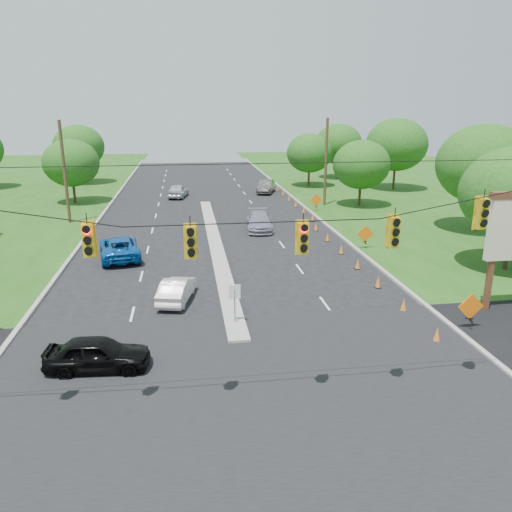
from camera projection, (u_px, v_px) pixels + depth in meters
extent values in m
plane|color=black|center=(252.00, 393.00, 18.17)|extent=(160.00, 160.00, 0.00)
cube|color=black|center=(252.00, 393.00, 18.17)|extent=(160.00, 14.00, 0.02)
cube|color=gray|center=(98.00, 222.00, 45.25)|extent=(0.25, 110.00, 0.16)
cube|color=gray|center=(314.00, 216.00, 47.99)|extent=(0.25, 110.00, 0.16)
cube|color=gray|center=(215.00, 244.00, 38.09)|extent=(1.00, 34.00, 0.18)
cylinder|color=gray|center=(235.00, 308.00, 23.60)|extent=(0.06, 0.06, 1.80)
cube|color=white|center=(235.00, 292.00, 23.37)|extent=(0.55, 0.04, 0.70)
cylinder|color=black|center=(256.00, 210.00, 15.22)|extent=(24.00, 0.04, 0.04)
cube|color=yellow|center=(89.00, 240.00, 14.76)|extent=(0.34, 0.24, 1.00)
cube|color=yellow|center=(191.00, 242.00, 15.22)|extent=(0.34, 0.24, 1.00)
cube|color=yellow|center=(303.00, 238.00, 15.69)|extent=(0.34, 0.24, 1.00)
cube|color=yellow|center=(394.00, 232.00, 16.07)|extent=(0.34, 0.24, 1.00)
cube|color=yellow|center=(482.00, 214.00, 16.33)|extent=(0.34, 0.24, 1.00)
cylinder|color=#422D1C|center=(65.00, 173.00, 43.64)|extent=(0.28, 0.28, 9.00)
cylinder|color=#422D1C|center=(326.00, 163.00, 51.77)|extent=(0.28, 0.28, 9.00)
cube|color=#59331E|center=(491.00, 270.00, 24.98)|extent=(0.25, 0.25, 4.40)
cone|color=orange|center=(437.00, 334.00, 22.09)|extent=(0.32, 0.32, 0.70)
cone|color=orange|center=(404.00, 305.00, 25.41)|extent=(0.32, 0.32, 0.70)
cone|color=orange|center=(378.00, 282.00, 28.73)|extent=(0.32, 0.32, 0.70)
cone|color=orange|center=(358.00, 264.00, 32.05)|extent=(0.32, 0.32, 0.70)
cone|color=orange|center=(341.00, 249.00, 35.37)|extent=(0.32, 0.32, 0.70)
cone|color=orange|center=(328.00, 237.00, 38.69)|extent=(0.32, 0.32, 0.70)
cone|color=orange|center=(316.00, 227.00, 42.01)|extent=(0.32, 0.32, 0.70)
cone|color=orange|center=(313.00, 218.00, 45.41)|extent=(0.32, 0.32, 0.70)
cone|color=orange|center=(304.00, 210.00, 48.73)|extent=(0.32, 0.32, 0.70)
cone|color=orange|center=(296.00, 204.00, 52.05)|extent=(0.32, 0.32, 0.70)
cone|color=orange|center=(289.00, 198.00, 55.37)|extent=(0.32, 0.32, 0.70)
cone|color=orange|center=(283.00, 193.00, 58.69)|extent=(0.32, 0.32, 0.70)
cone|color=orange|center=(278.00, 188.00, 62.01)|extent=(0.32, 0.32, 0.70)
cube|color=black|center=(469.00, 318.00, 23.27)|extent=(0.06, 0.58, 0.26)
cube|color=black|center=(469.00, 318.00, 23.27)|extent=(0.06, 0.58, 0.26)
cube|color=orange|center=(471.00, 307.00, 23.10)|extent=(1.27, 0.05, 1.27)
cube|color=black|center=(365.00, 242.00, 36.55)|extent=(0.06, 0.58, 0.26)
cube|color=black|center=(365.00, 242.00, 36.55)|extent=(0.06, 0.58, 0.26)
cube|color=orange|center=(365.00, 234.00, 36.38)|extent=(1.27, 0.05, 1.27)
cube|color=black|center=(316.00, 206.00, 49.83)|extent=(0.06, 0.58, 0.26)
cube|color=black|center=(316.00, 206.00, 49.83)|extent=(0.06, 0.58, 0.26)
cube|color=orange|center=(316.00, 200.00, 49.66)|extent=(1.27, 0.05, 1.27)
cylinder|color=black|center=(74.00, 192.00, 53.85)|extent=(0.28, 0.28, 2.52)
ellipsoid|color=#194C14|center=(71.00, 163.00, 52.97)|extent=(5.88, 5.88, 5.04)
cylinder|color=black|center=(81.00, 173.00, 67.76)|extent=(0.28, 0.28, 2.88)
ellipsoid|color=#194C14|center=(79.00, 147.00, 66.75)|extent=(6.72, 6.72, 5.76)
cylinder|color=black|center=(508.00, 248.00, 31.58)|extent=(0.28, 0.28, 2.88)
cylinder|color=black|center=(478.00, 212.00, 41.55)|extent=(0.28, 0.28, 3.24)
ellipsoid|color=#194C14|center=(484.00, 164.00, 40.42)|extent=(7.56, 7.56, 6.48)
cylinder|color=black|center=(360.00, 194.00, 52.23)|extent=(0.28, 0.28, 2.52)
ellipsoid|color=#194C14|center=(361.00, 165.00, 51.34)|extent=(5.88, 5.88, 5.04)
cylinder|color=black|center=(394.00, 177.00, 62.69)|extent=(0.28, 0.28, 3.24)
ellipsoid|color=#194C14|center=(397.00, 145.00, 61.56)|extent=(7.56, 7.56, 6.48)
cylinder|color=black|center=(337.00, 169.00, 72.64)|extent=(0.28, 0.28, 2.88)
ellipsoid|color=#194C14|center=(338.00, 144.00, 71.63)|extent=(6.72, 6.72, 5.76)
cylinder|color=black|center=(309.00, 177.00, 65.23)|extent=(0.28, 0.28, 2.52)
ellipsoid|color=#194C14|center=(309.00, 153.00, 64.35)|extent=(5.88, 5.88, 5.04)
imported|color=black|center=(98.00, 354.00, 19.61)|extent=(4.18, 1.92, 1.39)
imported|color=silver|center=(177.00, 289.00, 26.70)|extent=(2.20, 4.10, 1.28)
imported|color=#0C4EA2|center=(119.00, 247.00, 34.27)|extent=(3.45, 5.85, 1.53)
imported|color=gray|center=(259.00, 221.00, 42.29)|extent=(2.62, 5.33, 1.49)
imported|color=#B2B5C1|center=(178.00, 191.00, 57.54)|extent=(2.67, 4.78, 1.54)
imported|color=#2F2F2F|center=(266.00, 186.00, 60.60)|extent=(2.95, 4.99, 1.55)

